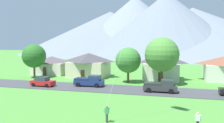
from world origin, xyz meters
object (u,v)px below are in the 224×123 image
house_left_center (162,66)px  pickup_truck_charcoal_west_side (161,86)px  house_rightmost (89,64)px  parked_car_red_west_end (43,82)px  house_right_center (52,65)px  tree_near_left (128,60)px  pickup_truck_navy_east_side (90,81)px  watcher_person (198,121)px  tree_center (34,56)px  tree_left_of_center (162,55)px

house_left_center → pickup_truck_charcoal_west_side: 13.61m
house_rightmost → parked_car_red_west_end: size_ratio=2.10×
house_rightmost → parked_car_red_west_end: house_rightmost is taller
house_right_center → parked_car_red_west_end: 17.67m
parked_car_red_west_end → house_rightmost: bearing=75.2°
tree_near_left → pickup_truck_navy_east_side: tree_near_left is taller
tree_near_left → watcher_person: bearing=-64.4°
house_rightmost → watcher_person: size_ratio=5.35×
house_rightmost → pickup_truck_navy_east_side: house_rightmost is taller
pickup_truck_charcoal_west_side → pickup_truck_navy_east_side: 12.75m
tree_center → house_right_center: bearing=87.5°
house_right_center → house_rightmost: (10.82, -2.43, 0.55)m
house_rightmost → watcher_person: house_rightmost is taller
tree_center → pickup_truck_navy_east_side: tree_center is taller
house_rightmost → pickup_truck_charcoal_west_side: size_ratio=1.71×
tree_near_left → pickup_truck_charcoal_west_side: tree_near_left is taller
house_left_center → house_right_center: house_left_center is taller
house_right_center → parked_car_red_west_end: house_right_center is taller
tree_near_left → parked_car_red_west_end: (-13.91, -8.16, -3.55)m
house_left_center → parked_car_red_west_end: (-20.03, -13.94, -1.97)m
tree_left_of_center → parked_car_red_west_end: size_ratio=2.07×
house_left_center → parked_car_red_west_end: house_left_center is taller
pickup_truck_charcoal_west_side → house_rightmost: bearing=142.6°
house_rightmost → tree_near_left: bearing=-28.0°
tree_center → pickup_truck_navy_east_side: bearing=-23.2°
house_right_center → tree_center: (-0.31, -7.21, 2.59)m
house_right_center → pickup_truck_charcoal_west_side: (28.05, -15.59, -1.22)m
pickup_truck_charcoal_west_side → watcher_person: bearing=-74.8°
watcher_person → house_rightmost: bearing=126.7°
house_left_center → pickup_truck_navy_east_side: bearing=-135.1°
tree_center → pickup_truck_charcoal_west_side: size_ratio=1.44×
house_left_center → pickup_truck_charcoal_west_side: bearing=-86.6°
house_left_center → tree_near_left: bearing=-136.6°
watcher_person → parked_car_red_west_end: bearing=148.9°
house_rightmost → watcher_person: 35.98m
tree_center → watcher_person: size_ratio=4.48×
pickup_truck_navy_east_side → tree_near_left: bearing=46.5°
house_right_center → tree_near_left: size_ratio=1.30×
parked_car_red_west_end → watcher_person: (25.08, -15.16, 0.01)m
house_left_center → parked_car_red_west_end: size_ratio=1.95×
tree_left_of_center → pickup_truck_navy_east_side: (-12.18, -5.42, -4.59)m
house_rightmost → tree_center: 12.28m
house_left_center → watcher_person: size_ratio=4.97×
tree_center → tree_near_left: bearing=-1.9°
tree_near_left → tree_left_of_center: size_ratio=0.78×
house_right_center → tree_center: bearing=-92.5°
pickup_truck_charcoal_west_side → watcher_person: size_ratio=3.12×
house_rightmost → pickup_truck_navy_east_side: 12.51m
house_left_center → tree_near_left: 8.57m
house_left_center → house_rightmost: 16.45m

